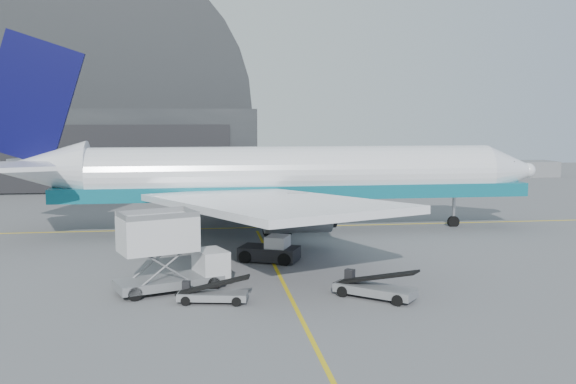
{
  "coord_description": "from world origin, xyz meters",
  "views": [
    {
      "loc": [
        -5.26,
        -42.1,
        10.84
      ],
      "look_at": [
        2.06,
        11.36,
        4.5
      ],
      "focal_mm": 40.0,
      "sensor_mm": 36.0,
      "label": 1
    }
  ],
  "objects": [
    {
      "name": "airliner",
      "position": [
        1.48,
        17.97,
        5.21
      ],
      "size": [
        53.1,
        51.49,
        18.63
      ],
      "color": "white",
      "rests_on": "ground"
    },
    {
      "name": "hangar",
      "position": [
        -22.0,
        64.95,
        9.54
      ],
      "size": [
        50.0,
        28.3,
        28.0
      ],
      "color": "black",
      "rests_on": "ground"
    },
    {
      "name": "taxi_lines",
      "position": [
        0.0,
        12.67,
        0.01
      ],
      "size": [
        80.0,
        42.12,
        0.02
      ],
      "color": "gold",
      "rests_on": "ground"
    },
    {
      "name": "belt_loader_b",
      "position": [
        4.98,
        -5.6,
        0.61
      ],
      "size": [
        4.83,
        4.42,
        1.99
      ],
      "rotation": [
        0.0,
        0.0,
        -0.7
      ],
      "color": "slate",
      "rests_on": "ground"
    },
    {
      "name": "belt_loader_a",
      "position": [
        -4.71,
        -5.26,
        0.51
      ],
      "size": [
        4.42,
        2.13,
        1.65
      ],
      "rotation": [
        0.0,
        0.0,
        -0.18
      ],
      "color": "slate",
      "rests_on": "ground"
    },
    {
      "name": "pushback_tug",
      "position": [
        -0.09,
        5.16,
        0.76
      ],
      "size": [
        4.94,
        3.97,
        2.01
      ],
      "rotation": [
        0.0,
        0.0,
        -0.42
      ],
      "color": "black",
      "rests_on": "ground"
    },
    {
      "name": "traffic_cone",
      "position": [
        -5.81,
        -0.15,
        0.23
      ],
      "size": [
        0.34,
        0.34,
        0.49
      ],
      "color": "red",
      "rests_on": "ground"
    },
    {
      "name": "ground",
      "position": [
        0.0,
        0.0,
        0.0
      ],
      "size": [
        200.0,
        200.0,
        0.0
      ],
      "primitive_type": "plane",
      "color": "#565659",
      "rests_on": "ground"
    },
    {
      "name": "distant_bldg_a",
      "position": [
        38.0,
        72.0,
        0.0
      ],
      "size": [
        14.0,
        8.0,
        4.0
      ],
      "primitive_type": "cube",
      "color": "black",
      "rests_on": "ground"
    },
    {
      "name": "distant_bldg_b",
      "position": [
        55.0,
        68.0,
        0.0
      ],
      "size": [
        8.0,
        6.0,
        2.8
      ],
      "primitive_type": "cube",
      "color": "slate",
      "rests_on": "ground"
    },
    {
      "name": "catering_truck",
      "position": [
        -7.38,
        -2.35,
        2.41
      ],
      "size": [
        7.38,
        4.85,
        4.76
      ],
      "rotation": [
        0.0,
        0.0,
        0.36
      ],
      "color": "slate",
      "rests_on": "ground"
    }
  ]
}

